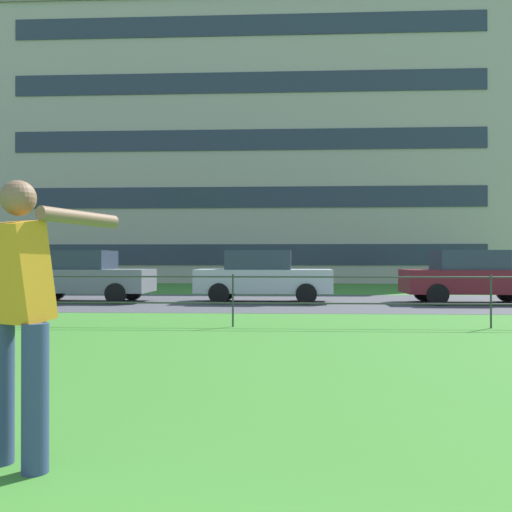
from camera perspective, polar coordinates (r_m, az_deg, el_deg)
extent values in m
cube|color=#424247|center=(17.24, -0.41, -4.57)|extent=(80.00, 7.12, 0.01)
cylinder|color=#333833|center=(11.01, -2.29, -4.40)|extent=(0.04, 0.04, 1.00)
cylinder|color=#333833|center=(11.61, 22.16, -4.17)|extent=(0.04, 0.04, 1.00)
cylinder|color=#333833|center=(11.01, -2.29, -4.66)|extent=(28.87, 0.03, 0.03)
cylinder|color=#333833|center=(10.98, -2.29, -2.06)|extent=(28.87, 0.03, 0.03)
cylinder|color=navy|center=(4.07, -23.83, -12.15)|extent=(0.16, 0.16, 0.90)
cylinder|color=navy|center=(3.82, -20.94, -12.94)|extent=(0.16, 0.16, 0.90)
cube|color=orange|center=(3.86, -22.41, -1.47)|extent=(0.46, 0.44, 0.64)
sphere|color=brown|center=(3.88, -22.40, 5.31)|extent=(0.22, 0.22, 0.22)
cylinder|color=brown|center=(3.91, -17.00, 3.63)|extent=(0.37, 0.59, 0.11)
cube|color=slate|center=(18.11, -16.58, -2.33)|extent=(4.05, 1.83, 0.68)
cube|color=#2D3847|center=(18.16, -17.02, -0.37)|extent=(1.95, 1.58, 0.56)
cylinder|color=black|center=(18.48, -12.08, -3.35)|extent=(0.61, 0.22, 0.60)
cylinder|color=black|center=(16.95, -13.67, -3.63)|extent=(0.61, 0.22, 0.60)
cylinder|color=black|center=(19.35, -19.14, -3.20)|extent=(0.61, 0.22, 0.60)
cylinder|color=black|center=(17.88, -21.24, -3.44)|extent=(0.61, 0.22, 0.60)
cube|color=#B7BABF|center=(17.19, 0.81, -2.45)|extent=(4.04, 1.79, 0.68)
cube|color=#2D3847|center=(17.19, 0.31, -0.39)|extent=(1.94, 1.56, 0.56)
cylinder|color=black|center=(17.99, 4.92, -3.44)|extent=(0.60, 0.21, 0.60)
cylinder|color=black|center=(16.37, 4.98, -3.75)|extent=(0.60, 0.21, 0.60)
cylinder|color=black|center=(18.13, -2.96, -3.42)|extent=(0.60, 0.21, 0.60)
cylinder|color=black|center=(16.53, -3.66, -3.72)|extent=(0.60, 0.21, 0.60)
cube|color=maroon|center=(17.86, 20.68, -2.35)|extent=(4.00, 1.70, 0.68)
cube|color=#2D3847|center=(17.81, 20.21, -0.37)|extent=(1.90, 1.52, 0.56)
cylinder|color=black|center=(19.05, 23.50, -3.24)|extent=(0.60, 0.20, 0.60)
cylinder|color=black|center=(18.33, 16.20, -3.37)|extent=(0.60, 0.20, 0.60)
cylinder|color=black|center=(16.76, 17.47, -3.66)|extent=(0.60, 0.20, 0.60)
cube|color=#ADA393|center=(36.16, -0.38, 9.73)|extent=(29.73, 10.31, 15.16)
cube|color=gray|center=(38.29, -0.38, 21.27)|extent=(29.97, 10.55, 0.40)
cube|color=#283342|center=(30.44, -0.95, 0.14)|extent=(24.97, 0.06, 1.10)
cube|color=#283342|center=(30.61, -0.95, 5.82)|extent=(24.97, 0.06, 1.10)
cube|color=#283342|center=(31.08, -0.95, 11.39)|extent=(24.97, 0.06, 1.10)
cube|color=#283342|center=(31.83, -0.95, 16.74)|extent=(24.97, 0.06, 1.10)
cube|color=#283342|center=(32.85, -0.95, 21.80)|extent=(24.97, 0.06, 1.10)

